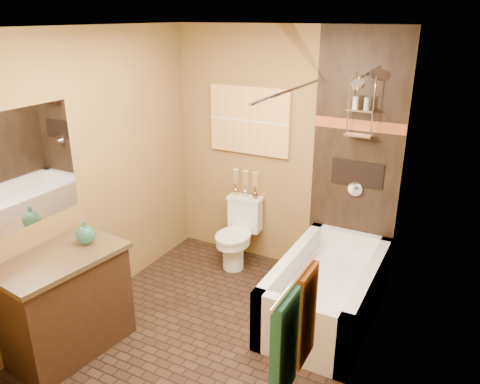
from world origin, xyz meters
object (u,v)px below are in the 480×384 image
Objects in this scene: sunset_painting at (249,121)px; toilet at (238,233)px; bathtub at (327,295)px; vanity at (65,303)px.

sunset_painting is 1.21m from toilet.
bathtub is 1.26m from toilet.
toilet is at bearing 157.68° from bathtub.
vanity reaches higher than bathtub.
sunset_painting reaches higher than vanity.
bathtub is 2.23m from vanity.
vanity is (-1.72, -1.40, 0.21)m from bathtub.
sunset_painting is at bearing 82.37° from vanity.
bathtub is 2.05× the size of toilet.
sunset_painting is 1.91m from bathtub.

